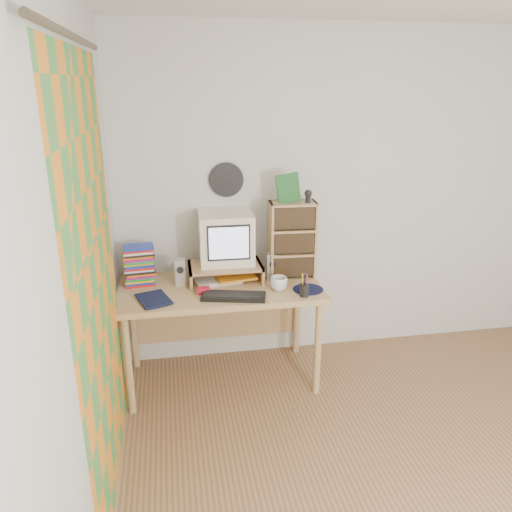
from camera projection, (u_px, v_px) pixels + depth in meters
name	position (u px, v px, depth m)	size (l,w,h in m)	color
floor	(446.00, 504.00, 2.63)	(3.50, 3.50, 0.00)	olive
back_wall	(346.00, 199.00, 3.84)	(3.50, 3.50, 0.00)	silver
left_wall	(70.00, 316.00, 1.92)	(3.50, 3.50, 0.00)	silver
curtain	(98.00, 290.00, 2.41)	(2.20, 2.20, 0.00)	orange
wall_disc	(226.00, 180.00, 3.61)	(0.25, 0.25, 0.02)	black
desk	(220.00, 300.00, 3.59)	(1.40, 0.70, 0.75)	#DEA677
monitor_riser	(225.00, 268.00, 3.56)	(0.52, 0.30, 0.12)	tan
crt_monitor	(226.00, 238.00, 3.54)	(0.38, 0.38, 0.36)	white
speaker_left	(180.00, 272.00, 3.48)	(0.07, 0.07, 0.19)	#AEAEB3
speaker_right	(272.00, 266.00, 3.59)	(0.07, 0.07, 0.19)	#AEAEB3
keyboard	(234.00, 296.00, 3.29)	(0.42, 0.14, 0.03)	black
dvd_stack	(139.00, 265.00, 3.48)	(0.20, 0.14, 0.29)	brown
cd_rack	(292.00, 240.00, 3.59)	(0.33, 0.18, 0.55)	tan
mug	(279.00, 284.00, 3.41)	(0.12, 0.12, 0.09)	white
diary	(140.00, 300.00, 3.20)	(0.23, 0.17, 0.05)	#0F1638
mousepad	(308.00, 289.00, 3.43)	(0.21, 0.21, 0.00)	#101736
pen_cup	(304.00, 288.00, 3.30)	(0.06, 0.06, 0.12)	black
papers	(223.00, 277.00, 3.58)	(0.32, 0.23, 0.04)	silver
red_box	(203.00, 291.00, 3.36)	(0.09, 0.05, 0.04)	red
game_box	(288.00, 188.00, 3.45)	(0.16, 0.03, 0.20)	#185621
webcam	(308.00, 196.00, 3.47)	(0.05, 0.05, 0.09)	black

